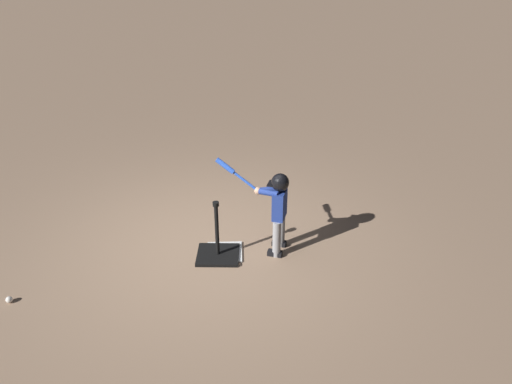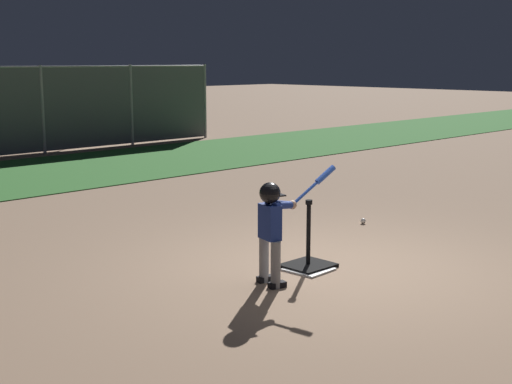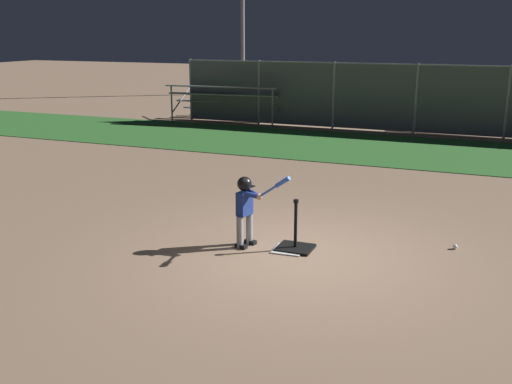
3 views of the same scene
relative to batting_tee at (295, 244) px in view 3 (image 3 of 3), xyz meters
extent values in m
plane|color=#93755B|center=(0.19, -0.22, -0.09)|extent=(90.00, 90.00, 0.00)
cube|color=#33702D|center=(0.19, 8.28, -0.08)|extent=(56.00, 4.57, 0.02)
cylinder|color=#9E9EA3|center=(-7.71, 11.25, 1.00)|extent=(0.08, 0.08, 2.17)
cylinder|color=#9E9EA3|center=(-5.08, 11.25, 1.00)|extent=(0.08, 0.08, 2.17)
cylinder|color=#9E9EA3|center=(-2.44, 11.25, 1.00)|extent=(0.08, 0.08, 2.17)
cylinder|color=#9E9EA3|center=(0.19, 11.25, 1.00)|extent=(0.08, 0.08, 2.17)
cylinder|color=#9E9EA3|center=(2.82, 11.25, 1.00)|extent=(0.08, 0.08, 2.17)
cube|color=#565B60|center=(0.19, 11.25, 1.00)|extent=(15.80, 0.02, 2.08)
cylinder|color=#9E9EA3|center=(0.19, 11.25, 2.04)|extent=(15.80, 0.04, 0.04)
cube|color=white|center=(-0.07, -0.08, -0.08)|extent=(0.46, 0.46, 0.02)
cube|color=black|center=(0.00, 0.00, -0.07)|extent=(0.52, 0.47, 0.04)
cylinder|color=black|center=(0.00, 0.00, 0.29)|extent=(0.05, 0.05, 0.68)
cylinder|color=black|center=(0.00, 0.00, 0.66)|extent=(0.08, 0.08, 0.05)
cylinder|color=gray|center=(-0.73, -0.03, 0.16)|extent=(0.12, 0.12, 0.49)
cube|color=black|center=(-0.71, -0.03, -0.06)|extent=(0.20, 0.13, 0.06)
cylinder|color=gray|center=(-0.78, -0.25, 0.16)|extent=(0.12, 0.12, 0.49)
cube|color=black|center=(-0.77, -0.26, -0.06)|extent=(0.20, 0.13, 0.06)
cube|color=navy|center=(-0.76, -0.14, 0.58)|extent=(0.20, 0.28, 0.36)
sphere|color=tan|center=(-0.76, -0.14, 0.86)|extent=(0.18, 0.18, 0.18)
sphere|color=black|center=(-0.76, -0.14, 0.88)|extent=(0.22, 0.22, 0.22)
cube|color=black|center=(-0.67, -0.16, 0.85)|extent=(0.15, 0.18, 0.01)
cylinder|color=navy|center=(-0.61, -0.13, 0.74)|extent=(0.29, 0.21, 0.11)
cylinder|color=navy|center=(-0.63, -0.21, 0.74)|extent=(0.29, 0.09, 0.11)
sphere|color=tan|center=(-0.49, -0.21, 0.73)|extent=(0.09, 0.09, 0.09)
cylinder|color=blue|center=(-0.25, -0.27, 0.90)|extent=(0.51, 0.16, 0.37)
cylinder|color=blue|center=(-0.10, -0.31, 1.01)|extent=(0.25, 0.12, 0.20)
cylinder|color=black|center=(-0.51, -0.20, 0.72)|extent=(0.05, 0.06, 0.05)
sphere|color=white|center=(2.20, 0.90, -0.05)|extent=(0.07, 0.07, 0.07)
cube|color=gray|center=(-6.37, 12.41, 0.24)|extent=(3.97, 0.59, 0.04)
cube|color=gray|center=(-6.39, 12.65, -0.05)|extent=(3.97, 0.65, 0.04)
cube|color=gray|center=(-6.31, 11.78, 0.56)|extent=(3.97, 0.59, 0.04)
cube|color=gray|center=(-6.33, 12.03, 0.28)|extent=(3.97, 0.65, 0.04)
cube|color=gray|center=(-6.25, 11.16, 0.89)|extent=(3.97, 0.59, 0.04)
cube|color=gray|center=(-6.27, 11.41, 0.60)|extent=(3.97, 0.65, 0.04)
cube|color=gray|center=(-6.19, 10.54, 1.21)|extent=(3.97, 0.59, 0.04)
cube|color=gray|center=(-6.22, 10.79, 0.93)|extent=(3.97, 0.65, 0.04)
cylinder|color=gray|center=(-4.58, 12.83, 0.08)|extent=(0.06, 0.06, 0.34)
cylinder|color=gray|center=(-4.38, 10.71, 0.57)|extent=(0.06, 0.06, 1.32)
cylinder|color=gray|center=(-4.48, 11.77, 0.74)|extent=(0.25, 2.14, 1.02)
cylinder|color=gray|center=(-8.21, 12.48, 0.08)|extent=(0.06, 0.06, 0.34)
cylinder|color=gray|center=(-8.01, 10.37, 0.57)|extent=(0.06, 0.06, 1.32)
cylinder|color=gray|center=(-8.11, 11.42, 0.74)|extent=(0.25, 2.14, 1.02)
cube|color=gray|center=(2.56, 13.41, 0.25)|extent=(3.96, 0.37, 0.04)
cube|color=gray|center=(2.57, 13.65, -0.05)|extent=(3.96, 0.43, 0.04)
cube|color=gray|center=(2.54, 12.78, 0.58)|extent=(3.96, 0.37, 0.04)
cube|color=gray|center=(2.55, 13.03, 0.29)|extent=(3.96, 0.43, 0.04)
cube|color=gray|center=(2.52, 12.16, 0.91)|extent=(3.96, 0.37, 0.04)
cube|color=gray|center=(2.53, 12.41, 0.62)|extent=(3.96, 0.43, 0.04)
cylinder|color=gray|center=(0.76, 13.72, 0.09)|extent=(0.06, 0.06, 0.35)
cylinder|color=gray|center=(0.70, 12.23, 0.42)|extent=(0.06, 0.06, 1.02)
cylinder|color=gray|center=(0.73, 12.98, 0.60)|extent=(0.10, 1.51, 0.71)
camera|label=1|loc=(-0.55, 5.10, 3.52)|focal=35.00mm
camera|label=2|loc=(-5.79, -5.07, 2.19)|focal=50.00mm
camera|label=3|loc=(2.60, -7.96, 3.06)|focal=42.00mm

